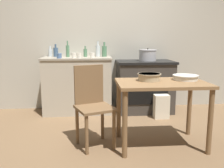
% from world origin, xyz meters
% --- Properties ---
extents(ground_plane, '(14.00, 14.00, 0.00)m').
position_xyz_m(ground_plane, '(0.00, 0.00, 0.00)').
color(ground_plane, brown).
extents(wall_back, '(8.00, 0.07, 2.55)m').
position_xyz_m(wall_back, '(0.00, 1.58, 1.27)').
color(wall_back, '#B2AD9E').
rests_on(wall_back, ground_plane).
extents(counter_cabinet, '(1.15, 0.59, 0.94)m').
position_xyz_m(counter_cabinet, '(-0.53, 1.27, 0.47)').
color(counter_cabinet, '#B2A893').
rests_on(counter_cabinet, ground_plane).
extents(stove, '(0.96, 0.65, 0.88)m').
position_xyz_m(stove, '(0.63, 1.24, 0.44)').
color(stove, '#38332D').
rests_on(stove, ground_plane).
extents(work_table, '(1.02, 0.67, 0.76)m').
position_xyz_m(work_table, '(0.51, -0.19, 0.64)').
color(work_table, olive).
rests_on(work_table, ground_plane).
extents(chair, '(0.52, 0.52, 0.94)m').
position_xyz_m(chair, '(-0.28, -0.09, 0.51)').
color(chair, brown).
rests_on(chair, ground_plane).
extents(flour_sack, '(0.23, 0.16, 0.38)m').
position_xyz_m(flour_sack, '(0.81, 0.81, 0.19)').
color(flour_sack, beige).
rests_on(flour_sack, ground_plane).
extents(stock_pot, '(0.30, 0.30, 0.21)m').
position_xyz_m(stock_pot, '(0.67, 1.26, 0.97)').
color(stock_pot, '#A8A8AD').
rests_on(stock_pot, stove).
extents(mixing_bowl_large, '(0.30, 0.30, 0.06)m').
position_xyz_m(mixing_bowl_large, '(0.83, -0.09, 0.80)').
color(mixing_bowl_large, silver).
rests_on(mixing_bowl_large, work_table).
extents(mixing_bowl_small, '(0.28, 0.28, 0.08)m').
position_xyz_m(mixing_bowl_small, '(0.38, -0.10, 0.81)').
color(mixing_bowl_small, tan).
rests_on(mixing_bowl_small, work_table).
extents(bottle_far_left, '(0.08, 0.08, 0.21)m').
position_xyz_m(bottle_far_left, '(-0.89, 1.43, 1.03)').
color(bottle_far_left, '#3D5675').
rests_on(bottle_far_left, counter_cabinet).
extents(bottle_left, '(0.06, 0.06, 0.27)m').
position_xyz_m(bottle_left, '(-0.68, 1.34, 1.05)').
color(bottle_left, '#517F5B').
rests_on(bottle_left, counter_cabinet).
extents(bottle_mid_left, '(0.08, 0.08, 0.26)m').
position_xyz_m(bottle_mid_left, '(-0.17, 1.44, 1.04)').
color(bottle_mid_left, silver).
rests_on(bottle_mid_left, counter_cabinet).
extents(bottle_center_left, '(0.06, 0.06, 0.18)m').
position_xyz_m(bottle_center_left, '(-0.39, 1.34, 1.01)').
color(bottle_center_left, '#517F5B').
rests_on(bottle_center_left, counter_cabinet).
extents(bottle_center, '(0.07, 0.07, 0.18)m').
position_xyz_m(bottle_center, '(-1.00, 1.49, 1.01)').
color(bottle_center, silver).
rests_on(bottle_center, counter_cabinet).
extents(bottle_center_right, '(0.08, 0.08, 0.25)m').
position_xyz_m(bottle_center_right, '(-0.06, 1.39, 1.04)').
color(bottle_center_right, '#517F5B').
rests_on(bottle_center_right, counter_cabinet).
extents(cup_mid_right, '(0.08, 0.08, 0.08)m').
position_xyz_m(cup_mid_right, '(-0.27, 1.12, 0.98)').
color(cup_mid_right, silver).
rests_on(cup_mid_right, counter_cabinet).
extents(cup_right, '(0.07, 0.07, 0.08)m').
position_xyz_m(cup_right, '(-0.48, 1.08, 0.98)').
color(cup_right, silver).
rests_on(cup_right, counter_cabinet).
extents(cup_far_right, '(0.08, 0.08, 0.08)m').
position_xyz_m(cup_far_right, '(-0.79, 1.06, 0.98)').
color(cup_far_right, '#4C6B99').
rests_on(cup_far_right, counter_cabinet).
extents(cup_end_right, '(0.07, 0.07, 0.08)m').
position_xyz_m(cup_end_right, '(-0.57, 1.12, 0.98)').
color(cup_end_right, silver).
rests_on(cup_end_right, counter_cabinet).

